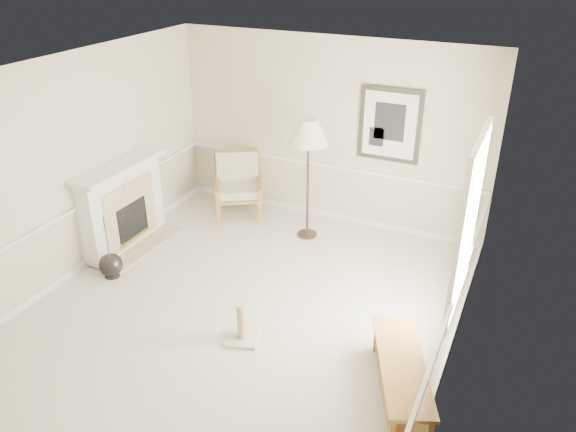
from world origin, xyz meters
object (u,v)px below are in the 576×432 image
object	(u,v)px
floor_vase	(111,265)
floor_lamp	(309,135)
armchair	(238,182)
bench	(401,373)
scratching_post	(242,329)

from	to	relation	value
floor_vase	floor_lamp	distance (m)	3.27
floor_vase	armchair	world-z (taller)	armchair
floor_lamp	bench	bearing A→B (deg)	-51.14
bench	armchair	bearing A→B (deg)	139.81
floor_vase	armchair	size ratio (longest dim) A/B	0.87
armchair	floor_lamp	distance (m)	1.77
floor_vase	armchair	xyz separation A→B (m)	(0.58, 2.49, 0.37)
armchair	bench	size ratio (longest dim) A/B	0.70
floor_lamp	scratching_post	size ratio (longest dim) A/B	3.67
floor_vase	floor_lamp	world-z (taller)	floor_lamp
floor_vase	floor_lamp	bearing A→B (deg)	48.43
floor_vase	scratching_post	world-z (taller)	floor_vase
floor_lamp	scratching_post	distance (m)	3.02
armchair	bench	distance (m)	4.65
floor_lamp	bench	xyz separation A→B (m)	(2.18, -2.70, -1.34)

